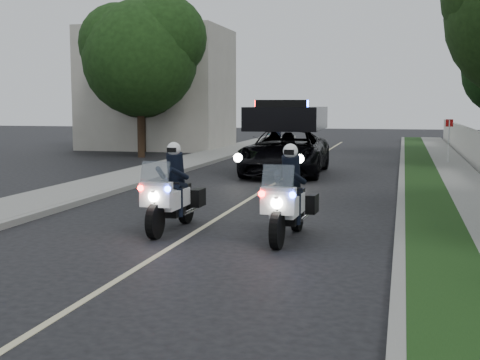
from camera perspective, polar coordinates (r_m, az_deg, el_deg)
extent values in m
plane|color=black|center=(11.81, -6.82, -6.31)|extent=(120.00, 120.00, 0.00)
cube|color=gray|center=(20.92, 13.81, -0.60)|extent=(0.20, 60.00, 0.15)
cube|color=#193814|center=(20.93, 15.72, -0.64)|extent=(1.20, 60.00, 0.16)
cube|color=gray|center=(21.01, 19.27, -0.74)|extent=(1.40, 60.00, 0.16)
cube|color=gray|center=(22.47, -7.59, 0.02)|extent=(0.20, 60.00, 0.15)
cube|color=gray|center=(22.89, -10.15, 0.11)|extent=(2.00, 60.00, 0.16)
cube|color=#A8A396|center=(39.38, -7.13, 7.83)|extent=(8.00, 6.00, 7.00)
cube|color=#BFB78C|center=(21.32, 2.72, -0.47)|extent=(0.12, 50.00, 0.01)
imported|color=black|center=(24.70, 3.97, 0.48)|extent=(3.01, 6.19, 2.97)
imported|color=black|center=(36.65, 3.10, 2.49)|extent=(0.84, 1.93, 0.98)
imported|color=black|center=(36.65, 3.10, 2.49)|extent=(0.72, 0.53, 1.88)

